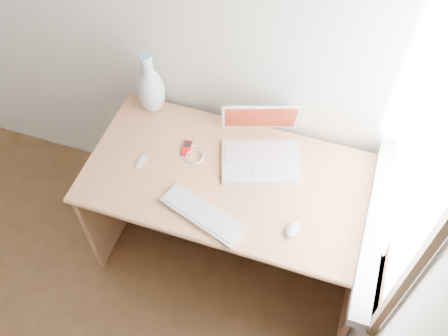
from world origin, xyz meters
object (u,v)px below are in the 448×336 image
(desk, at_px, (239,189))
(vase, at_px, (151,89))
(external_keyboard, at_px, (203,214))
(laptop, at_px, (264,147))

(desk, xyz_separation_m, vase, (-0.53, 0.20, 0.36))
(desk, bearing_deg, external_keyboard, -102.96)
(desk, xyz_separation_m, laptop, (0.09, 0.09, 0.27))
(desk, distance_m, laptop, 0.30)
(laptop, height_order, vase, vase)
(external_keyboard, bearing_deg, desk, 95.80)
(desk, relative_size, vase, 3.90)
(desk, height_order, vase, vase)
(laptop, relative_size, vase, 1.19)
(desk, xyz_separation_m, external_keyboard, (-0.07, -0.32, 0.22))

